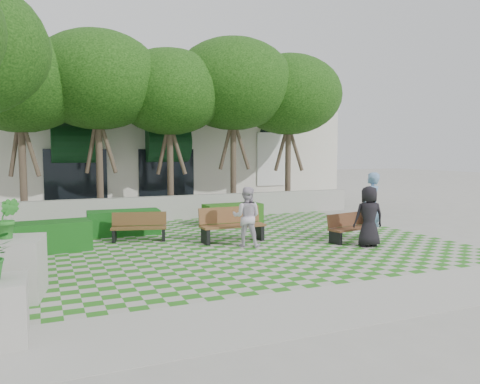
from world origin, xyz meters
name	(u,v)px	position (x,y,z in m)	size (l,w,h in m)	color
ground	(245,250)	(0.00, 0.00, 0.00)	(90.00, 90.00, 0.00)	gray
lawn	(231,243)	(0.00, 1.00, 0.01)	(12.00, 12.00, 0.00)	#2B721E
sidewalk_south	(355,302)	(0.00, -4.70, 0.01)	(16.00, 2.00, 0.01)	#9E9B93
retaining_wall	(180,207)	(0.00, 6.20, 0.45)	(15.00, 0.36, 0.90)	#9E9B93
bench_east	(351,228)	(3.28, -0.13, 0.39)	(1.62, 0.83, 0.81)	#512F1C
bench_mid	(232,225)	(0.12, 1.21, 0.47)	(1.87, 0.63, 0.98)	brown
bench_west	(139,227)	(-2.33, 2.34, 0.40)	(1.65, 0.90, 0.83)	#50361B
hedge_midright	(233,214)	(1.37, 4.19, 0.36)	(2.08, 0.83, 0.73)	#215316
hedge_midleft	(124,223)	(-2.57, 3.55, 0.38)	(2.18, 0.87, 0.76)	#144D18
hedge_west	(45,237)	(-4.87, 1.79, 0.39)	(2.24, 0.90, 0.78)	#134915
planter_back	(10,266)	(-5.48, -2.15, 0.60)	(1.24, 1.24, 1.79)	#9E9B93
person_blue	(371,206)	(4.07, -0.05, 0.99)	(0.72, 0.47, 1.98)	#658BB9
person_dark	(369,216)	(3.28, -0.95, 0.83)	(0.81, 0.53, 1.66)	black
person_white	(247,217)	(0.22, 0.39, 0.82)	(0.80, 0.62, 1.64)	silver
tree_row	(130,79)	(-1.86, 5.95, 5.18)	(17.70, 13.40, 7.41)	#47382B
building	(156,153)	(0.93, 14.08, 2.52)	(18.00, 8.92, 5.15)	beige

